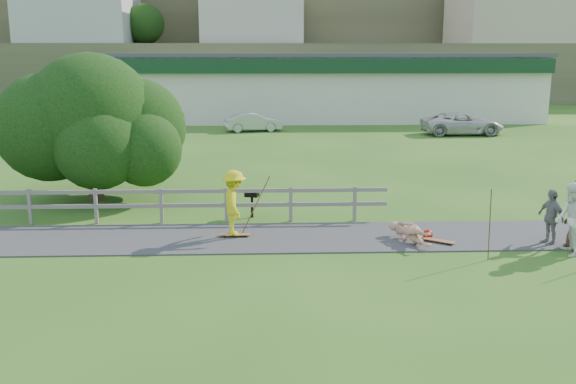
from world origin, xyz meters
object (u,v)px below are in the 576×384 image
bbq (252,204)px  skater_fallen (410,233)px  car_silver (253,122)px  spectator_b (551,217)px  skater_rider (234,206)px  car_white (462,124)px  spectator_a (571,219)px  tree (93,140)px

bbq → skater_fallen: bearing=-17.7°
car_silver → spectator_b: bearing=-173.1°
skater_rider → car_white: (13.55, 22.68, -0.22)m
car_white → bbq: bearing=145.6°
bbq → spectator_a: bearing=-10.2°
skater_fallen → car_silver: (-4.66, 25.72, 0.32)m
tree → bbq: bearing=-26.4°
car_silver → tree: (-5.37, -19.91, 1.54)m
skater_rider → spectator_a: bearing=-111.4°
spectator_b → tree: bearing=-131.0°
skater_rider → spectator_a: spectator_a is taller
car_white → spectator_a: bearing=167.4°
spectator_b → tree: tree is taller
skater_rider → car_white: 26.42m
car_silver → car_white: car_white is taller
skater_rider → bbq: bearing=-20.5°
bbq → car_silver: bearing=107.3°
spectator_a → spectator_b: size_ratio=1.23×
car_silver → bbq: size_ratio=4.16×
spectator_b → bbq: bearing=-129.1°
tree → skater_fallen: bearing=-30.1°
spectator_a → tree: 15.66m
skater_fallen → tree: size_ratio=0.23×
car_silver → spectator_a: bearing=-173.5°
spectator_a → spectator_b: 0.96m
car_white → tree: size_ratio=0.72×
skater_fallen → car_white: bearing=47.1°
skater_rider → spectator_b: 8.73m
spectator_b → bbq: 8.85m
car_white → skater_fallen: bearing=158.0°
spectator_b → car_silver: spectator_b is taller
tree → spectator_b: bearing=-23.7°
bbq → car_white: bearing=73.9°
skater_rider → skater_fallen: skater_rider is taller
spectator_b → car_silver: 27.33m
skater_rider → car_silver: size_ratio=0.49×
skater_rider → skater_fallen: (4.87, -0.71, -0.63)m
spectator_b → car_white: (4.88, 23.65, -0.07)m
tree → car_silver: bearing=74.9°
skater_fallen → car_white: (8.69, 23.39, 0.41)m
car_silver → bbq: 22.71m
car_silver → car_white: size_ratio=0.73×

